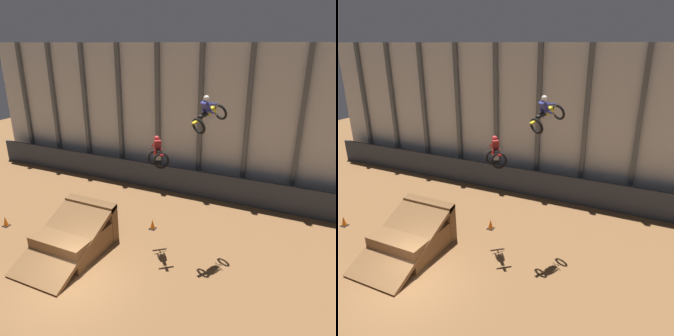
# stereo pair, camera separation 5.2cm
# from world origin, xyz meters

# --- Properties ---
(ground_plane) EXTENTS (60.00, 60.00, 0.00)m
(ground_plane) POSITION_xyz_m (0.00, 0.00, 0.00)
(ground_plane) COLOR brown
(arena_back_wall) EXTENTS (32.00, 0.40, 9.67)m
(arena_back_wall) POSITION_xyz_m (0.00, 11.43, 4.84)
(arena_back_wall) COLOR silver
(arena_back_wall) RESTS_ON ground_plane
(lower_barrier) EXTENTS (31.36, 0.20, 1.78)m
(lower_barrier) POSITION_xyz_m (0.00, 10.35, 0.89)
(lower_barrier) COLOR #2D333D
(lower_barrier) RESTS_ON ground_plane
(dirt_ramp) EXTENTS (2.92, 4.71, 2.20)m
(dirt_ramp) POSITION_xyz_m (-1.59, 2.25, 0.74)
(dirt_ramp) COLOR brown
(dirt_ramp) RESTS_ON ground_plane
(rider_bike_left_air) EXTENTS (1.59, 1.73, 1.59)m
(rider_bike_left_air) POSITION_xyz_m (2.02, 4.10, 4.89)
(rider_bike_left_air) COLOR black
(rider_bike_right_air) EXTENTS (1.36, 1.86, 1.64)m
(rider_bike_right_air) POSITION_xyz_m (4.16, 4.71, 6.79)
(rider_bike_right_air) COLOR black
(traffic_cone_near_ramp) EXTENTS (0.36, 0.36, 0.58)m
(traffic_cone_near_ramp) POSITION_xyz_m (1.00, 5.39, 0.28)
(traffic_cone_near_ramp) COLOR black
(traffic_cone_near_ramp) RESTS_ON ground_plane
(traffic_cone_arena_edge) EXTENTS (0.36, 0.36, 0.58)m
(traffic_cone_arena_edge) POSITION_xyz_m (-6.62, 2.21, 0.28)
(traffic_cone_arena_edge) COLOR black
(traffic_cone_arena_edge) RESTS_ON ground_plane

